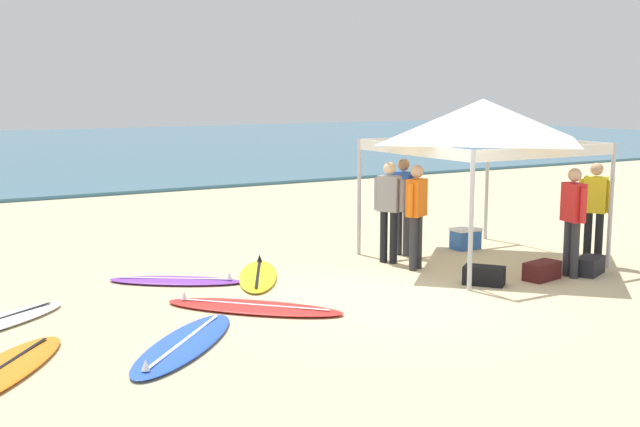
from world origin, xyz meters
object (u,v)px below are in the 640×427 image
(gear_bag_on_sand, at_px, (484,276))
(cooler_box, at_px, (465,238))
(surfboard_blue, at_px, (184,344))
(person_blue, at_px, (403,200))
(person_red, at_px, (573,214))
(gear_bag_near_tent, at_px, (542,271))
(surfboard_yellow, at_px, (258,276))
(person_orange, at_px, (416,209))
(person_grey, at_px, (389,205))
(person_yellow, at_px, (595,206))
(gear_bag_by_pole, at_px, (589,266))
(canopy_tent, at_px, (483,121))
(surfboard_purple, at_px, (176,280))
(surfboard_red, at_px, (253,307))

(gear_bag_on_sand, height_order, cooler_box, cooler_box)
(surfboard_blue, xyz_separation_m, person_blue, (5.16, 2.87, 0.95))
(person_red, relative_size, gear_bag_near_tent, 2.85)
(surfboard_yellow, xyz_separation_m, person_orange, (2.48, -0.75, 0.95))
(person_grey, bearing_deg, person_yellow, -32.56)
(surfboard_yellow, height_order, person_orange, person_orange)
(gear_bag_by_pole, bearing_deg, gear_bag_on_sand, 170.10)
(canopy_tent, xyz_separation_m, person_blue, (-0.85, 1.04, -1.40))
(surfboard_purple, distance_m, person_orange, 3.97)
(surfboard_purple, distance_m, person_blue, 4.28)
(surfboard_blue, xyz_separation_m, person_orange, (4.68, 1.85, 0.95))
(person_red, xyz_separation_m, gear_bag_on_sand, (-1.51, 0.30, -0.85))
(canopy_tent, xyz_separation_m, person_yellow, (1.46, -1.18, -1.40))
(surfboard_blue, xyz_separation_m, surfboard_red, (1.36, 1.01, -0.00))
(surfboard_purple, distance_m, surfboard_red, 1.97)
(gear_bag_near_tent, height_order, cooler_box, cooler_box)
(canopy_tent, xyz_separation_m, gear_bag_by_pole, (0.84, -1.66, -2.25))
(person_grey, distance_m, gear_bag_by_pole, 3.34)
(person_red, bearing_deg, canopy_tent, 105.43)
(person_orange, xyz_separation_m, gear_bag_on_sand, (0.27, -1.35, -0.85))
(surfboard_blue, distance_m, gear_bag_by_pole, 6.85)
(surfboard_purple, height_order, gear_bag_by_pole, gear_bag_by_pole)
(surfboard_yellow, distance_m, person_red, 4.97)
(person_grey, relative_size, gear_bag_on_sand, 2.85)
(person_grey, relative_size, cooler_box, 3.42)
(person_grey, bearing_deg, surfboard_yellow, 177.22)
(person_orange, xyz_separation_m, gear_bag_near_tent, (1.25, -1.55, -0.85))
(person_blue, distance_m, gear_bag_near_tent, 2.82)
(surfboard_purple, relative_size, person_orange, 1.16)
(person_blue, xyz_separation_m, person_red, (1.30, -2.66, 0.00))
(person_blue, bearing_deg, surfboard_yellow, -174.95)
(gear_bag_on_sand, xyz_separation_m, cooler_box, (1.54, 2.23, 0.06))
(surfboard_blue, distance_m, surfboard_red, 1.69)
(canopy_tent, relative_size, person_red, 1.80)
(person_yellow, xyz_separation_m, gear_bag_on_sand, (-2.52, -0.15, -0.85))
(surfboard_blue, relative_size, person_red, 1.29)
(surfboard_purple, xyz_separation_m, person_orange, (3.70, -1.10, 0.95))
(person_grey, bearing_deg, canopy_tent, -24.95)
(surfboard_yellow, height_order, gear_bag_near_tent, gear_bag_near_tent)
(surfboard_blue, relative_size, person_grey, 1.29)
(surfboard_purple, relative_size, gear_bag_on_sand, 3.31)
(canopy_tent, distance_m, gear_bag_by_pole, 2.92)
(gear_bag_near_tent, relative_size, gear_bag_by_pole, 1.00)
(person_yellow, bearing_deg, person_orange, 156.76)
(surfboard_blue, relative_size, person_orange, 1.29)
(surfboard_blue, relative_size, gear_bag_near_tent, 3.67)
(canopy_tent, xyz_separation_m, surfboard_red, (-4.65, -0.82, -2.35))
(surfboard_yellow, distance_m, person_grey, 2.58)
(surfboard_yellow, height_order, gear_bag_on_sand, gear_bag_on_sand)
(surfboard_red, xyz_separation_m, person_blue, (3.80, 1.86, 0.95))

